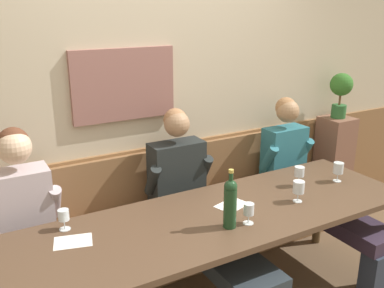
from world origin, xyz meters
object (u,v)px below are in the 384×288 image
Objects in this scene: wine_bottle_amber_mid at (230,202)px; wine_glass_by_bottle at (338,169)px; dining_table at (222,224)px; wine_glass_center_front at (299,172)px; wine_glass_mid_right at (249,210)px; person_left_seat at (34,250)px; wall_bench at (175,233)px; wine_glass_left_end at (64,216)px; wine_glass_right_end at (299,188)px; potted_plant at (341,90)px; person_center_right_seat at (312,184)px; person_center_left_seat at (201,214)px.

wine_bottle_amber_mid reaches higher than wine_glass_by_bottle.
wine_glass_center_front is at bearing 7.48° from dining_table.
wine_bottle_amber_mid is at bearing 170.16° from wine_glass_mid_right.
person_left_seat reaches higher than wine_bottle_amber_mid.
dining_table is 0.29m from wine_bottle_amber_mid.
wine_glass_mid_right is at bearing -157.11° from wine_glass_center_front.
wall_bench reaches higher than wine_glass_left_end.
wall_bench is 1.05m from wine_bottle_amber_mid.
wine_glass_right_end is at bearing -133.81° from wine_glass_center_front.
wine_glass_left_end is (-1.66, 0.20, -0.02)m from wine_glass_center_front.
person_left_seat is 2.97m from potted_plant.
potted_plant reaches higher than wine_glass_mid_right.
person_left_seat reaches higher than dining_table.
dining_table is 17.99× the size of wine_glass_right_end.
wine_glass_center_front and wine_glass_right_end have the same top height.
wine_glass_by_bottle is 1.01× the size of wine_glass_right_end.
potted_plant reaches higher than wine_glass_by_bottle.
wall_bench is 1.36m from wine_glass_by_bottle.
dining_table is 2.08× the size of person_center_right_seat.
wine_glass_by_bottle is at bearing 0.86° from dining_table.
person_center_left_seat reaches higher than person_center_right_seat.
wine_bottle_amber_mid is 0.15m from wine_glass_mid_right.
wine_glass_by_bottle is 0.32m from wine_glass_center_front.
person_center_right_seat reaches higher than dining_table.
wall_bench is 2.25× the size of person_left_seat.
person_left_seat is at bearing 156.27° from wine_glass_mid_right.
person_center_left_seat is at bearing -166.95° from potted_plant.
dining_table is 17.87× the size of wine_glass_by_bottle.
potted_plant is at bearing 8.70° from wine_glass_left_end.
person_left_seat is at bearing 154.79° from wine_bottle_amber_mid.
wine_glass_mid_right is 1.00m from wine_glass_by_bottle.
person_left_seat is 1.03× the size of person_center_right_seat.
dining_table is at bearing -93.66° from person_center_left_seat.
wine_glass_left_end is at bearing 164.94° from wine_glass_right_end.
wall_bench reaches higher than dining_table.
potted_plant is (1.76, 0.41, 0.65)m from person_center_left_seat.
wine_glass_right_end is (-0.54, -0.40, 0.24)m from person_center_right_seat.
wine_glass_mid_right is (0.07, -0.86, 0.56)m from wall_bench.
potted_plant is (2.88, 0.38, 0.62)m from person_left_seat.
person_center_right_seat is (1.09, -0.37, 0.33)m from wall_bench.
wine_bottle_amber_mid reaches higher than wine_glass_left_end.
wine_glass_by_bottle is at bearing -136.47° from potted_plant.
wine_bottle_amber_mid is (1.05, -0.49, 0.27)m from person_left_seat.
wine_glass_mid_right is 1.10m from wine_glass_left_end.
dining_table is at bearing 110.59° from wine_glass_mid_right.
wine_glass_right_end reaches higher than wine_glass_mid_right.
wall_bench is at bearing 141.96° from wine_glass_center_front.
wine_glass_right_end is (0.60, 0.06, -0.07)m from wine_bottle_amber_mid.
person_center_left_seat is (0.02, 0.30, -0.07)m from dining_table.
wine_bottle_amber_mid is 2.79× the size of wine_glass_mid_right.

